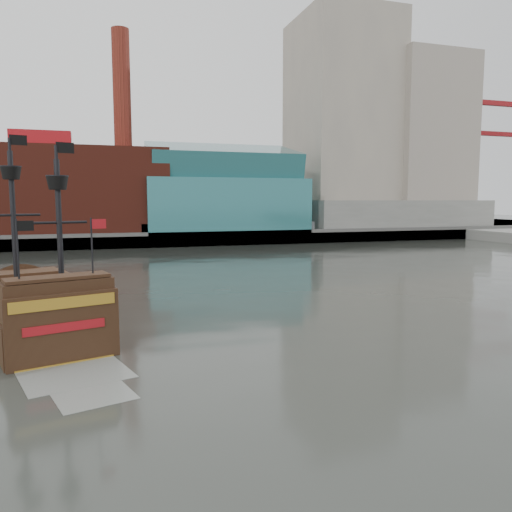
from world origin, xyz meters
name	(u,v)px	position (x,y,z in m)	size (l,w,h in m)	color
ground	(356,350)	(0.00, 0.00, 0.00)	(400.00, 400.00, 0.00)	#262823
promenade_far	(158,231)	(0.00, 92.00, 1.00)	(220.00, 60.00, 2.00)	slate
seawall	(178,239)	(0.00, 62.50, 1.30)	(220.00, 1.00, 2.60)	#4C4C49
skyline	(184,122)	(5.21, 84.56, 24.55)	(149.00, 45.00, 62.00)	brown
crane_a	(474,156)	(78.63, 82.00, 19.11)	(22.50, 4.00, 32.25)	slate
crane_b	(476,173)	(88.23, 92.00, 15.57)	(19.10, 4.00, 26.25)	slate
pirate_ship	(40,316)	(-16.65, 8.51, 1.17)	(9.61, 17.93, 12.87)	black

